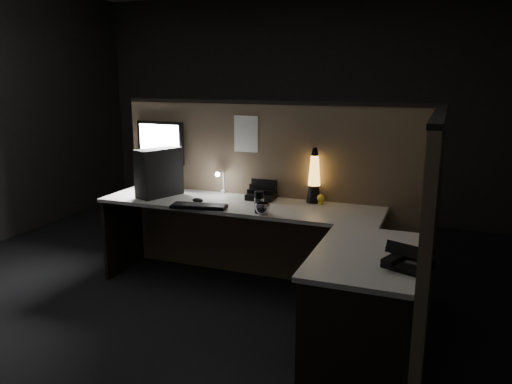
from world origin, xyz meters
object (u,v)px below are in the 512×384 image
(monitor, at_px, (161,148))
(desk_phone, at_px, (408,258))
(keyboard, at_px, (199,206))
(pc_tower, at_px, (159,172))
(lava_lamp, at_px, (314,180))

(monitor, distance_m, desk_phone, 2.57)
(keyboard, bearing_deg, monitor, 131.76)
(pc_tower, relative_size, lava_lamp, 0.91)
(lava_lamp, height_order, desk_phone, lava_lamp)
(pc_tower, xyz_separation_m, desk_phone, (2.11, -0.93, -0.15))
(keyboard, distance_m, lava_lamp, 0.94)
(monitor, xyz_separation_m, lava_lamp, (1.43, -0.02, -0.18))
(monitor, relative_size, keyboard, 1.40)
(pc_tower, height_order, keyboard, pc_tower)
(monitor, distance_m, lava_lamp, 1.44)
(keyboard, relative_size, desk_phone, 1.57)
(keyboard, xyz_separation_m, desk_phone, (1.61, -0.70, 0.04))
(monitor, bearing_deg, keyboard, -34.18)
(monitor, relative_size, lava_lamp, 1.35)
(keyboard, xyz_separation_m, lava_lamp, (0.79, 0.49, 0.18))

